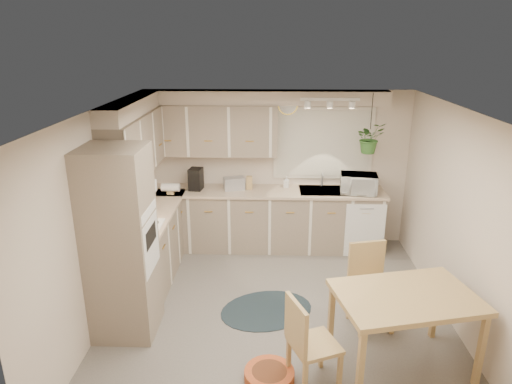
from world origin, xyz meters
TOP-DOWN VIEW (x-y plane):
  - floor at (0.00, 0.00)m, footprint 4.20×4.20m
  - ceiling at (0.00, 0.00)m, footprint 4.20×4.20m
  - wall_back at (0.00, 2.10)m, footprint 4.00×0.04m
  - wall_front at (0.00, -2.10)m, footprint 4.00×0.04m
  - wall_left at (-2.00, 0.00)m, footprint 0.04×4.20m
  - wall_right at (2.00, 0.00)m, footprint 0.04×4.20m
  - base_cab_left at (-1.70, 0.88)m, footprint 0.60×1.85m
  - base_cab_back at (-0.20, 1.80)m, footprint 3.60×0.60m
  - counter_left at (-1.69, 0.88)m, footprint 0.64×1.89m
  - counter_back at (-0.20, 1.79)m, footprint 3.64×0.64m
  - oven_stack at (-1.68, -0.38)m, footprint 0.65×0.65m
  - wall_oven_face at (-1.35, -0.38)m, footprint 0.02×0.56m
  - upper_cab_left at (-1.82, 1.00)m, footprint 0.35×2.00m
  - upper_cab_back at (-1.00, 1.93)m, footprint 2.00×0.35m
  - soffit_left at (-1.85, 1.00)m, footprint 0.30×2.00m
  - soffit_back at (-0.20, 1.95)m, footprint 3.60×0.30m
  - cooktop at (-1.68, 0.30)m, footprint 0.52×0.58m
  - range_hood at (-1.70, 0.30)m, footprint 0.40×0.60m
  - window_blinds at (0.70, 2.07)m, footprint 1.40×0.02m
  - window_frame at (0.70, 2.08)m, footprint 1.50×0.02m
  - sink at (0.70, 1.80)m, footprint 0.70×0.48m
  - dishwasher_front at (1.30, 1.49)m, footprint 0.58×0.02m
  - track_light_bar at (0.70, 1.55)m, footprint 0.80×0.04m
  - wall_clock at (0.15, 2.07)m, footprint 0.30×0.03m
  - dining_table at (1.20, -0.91)m, footprint 1.46×1.14m
  - chair_left at (0.32, -1.17)m, footprint 0.56×0.56m
  - chair_back at (1.04, -0.23)m, footprint 0.54×0.54m
  - braided_rug at (-0.13, 0.03)m, footprint 1.35×1.19m
  - pet_bed at (-0.09, -1.15)m, footprint 0.52×0.52m
  - microwave at (1.20, 1.70)m, footprint 0.56×0.35m
  - soap_bottle at (0.15, 1.95)m, footprint 0.11×0.18m
  - hanging_plant at (1.31, 1.70)m, footprint 0.52×0.55m
  - coffee_maker at (-1.22, 1.80)m, footprint 0.21×0.25m
  - toaster at (-0.64, 1.82)m, footprint 0.34×0.25m
  - knife_block at (-0.41, 1.85)m, footprint 0.09×0.09m

SIDE VIEW (x-z plane):
  - floor at x=0.00m, z-range 0.00..0.00m
  - braided_rug at x=-0.13m, z-range 0.00..0.01m
  - pet_bed at x=-0.09m, z-range 0.00..0.11m
  - dining_table at x=1.20m, z-range 0.00..0.82m
  - dishwasher_front at x=1.30m, z-range 0.01..0.84m
  - base_cab_left at x=-1.70m, z-range 0.00..0.90m
  - base_cab_back at x=-0.20m, z-range 0.00..0.90m
  - chair_left at x=0.32m, z-range 0.00..0.92m
  - chair_back at x=1.04m, z-range 0.00..0.96m
  - sink at x=0.70m, z-range 0.85..0.95m
  - counter_left at x=-1.69m, z-range 0.90..0.94m
  - counter_back at x=-0.20m, z-range 0.90..0.94m
  - cooktop at x=-1.68m, z-range 0.93..0.95m
  - soap_bottle at x=0.15m, z-range 0.94..1.02m
  - toaster at x=-0.64m, z-range 0.94..1.13m
  - knife_block at x=-0.41m, z-range 0.94..1.14m
  - oven_stack at x=-1.68m, z-range 0.00..2.10m
  - wall_oven_face at x=-1.35m, z-range 0.76..1.34m
  - coffee_maker at x=-1.22m, z-range 0.94..1.27m
  - microwave at x=1.20m, z-range 0.94..1.30m
  - wall_back at x=0.00m, z-range 0.00..2.40m
  - wall_front at x=0.00m, z-range 0.00..2.40m
  - wall_left at x=-2.00m, z-range 0.00..2.40m
  - wall_right at x=2.00m, z-range 0.00..2.40m
  - range_hood at x=-1.70m, z-range 1.33..1.47m
  - window_blinds at x=0.70m, z-range 1.10..2.10m
  - window_frame at x=0.70m, z-range 1.05..2.15m
  - hanging_plant at x=1.31m, z-range 1.55..1.89m
  - upper_cab_left at x=-1.82m, z-range 1.45..2.20m
  - upper_cab_back at x=-1.00m, z-range 1.45..2.20m
  - wall_clock at x=0.15m, z-range 2.03..2.33m
  - soffit_left at x=-1.85m, z-range 2.20..2.40m
  - soffit_back at x=-0.20m, z-range 2.20..2.40m
  - track_light_bar at x=0.70m, z-range 2.31..2.35m
  - ceiling at x=0.00m, z-range 2.40..2.40m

